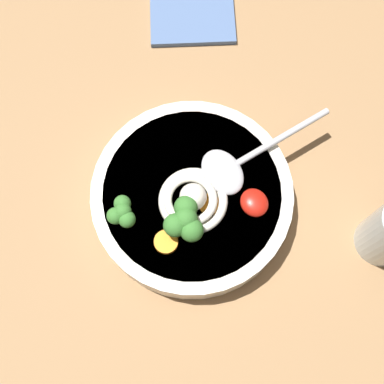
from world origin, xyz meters
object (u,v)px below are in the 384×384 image
noodle_pile (191,197)px  folded_napkin (192,4)px  soup_bowl (192,198)px  soup_spoon (233,166)px

noodle_pile → folded_napkin: (-26.57, 14.59, -5.27)cm
soup_bowl → folded_napkin: size_ratio=1.76×
soup_bowl → soup_spoon: (-0.29, 5.52, 3.01)cm
noodle_pile → folded_napkin: bearing=151.2°
soup_spoon → folded_napkin: (-25.53, 8.52, -4.98)cm
soup_bowl → noodle_pile: size_ratio=2.71×
noodle_pile → folded_napkin: size_ratio=0.65×
noodle_pile → soup_spoon: noodle_pile is taller
soup_bowl → folded_napkin: bearing=151.5°
noodle_pile → folded_napkin: noodle_pile is taller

